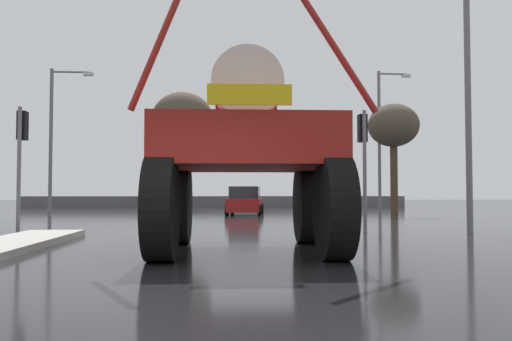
% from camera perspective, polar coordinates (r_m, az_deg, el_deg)
% --- Properties ---
extents(ground_plane, '(120.00, 120.00, 0.00)m').
position_cam_1_polar(ground_plane, '(24.79, -4.68, -5.14)').
color(ground_plane, black).
extents(oversize_sprayer, '(4.40, 5.25, 4.86)m').
position_cam_1_polar(oversize_sprayer, '(11.01, -1.09, 1.76)').
color(oversize_sprayer, black).
rests_on(oversize_sprayer, ground).
extents(sedan_ahead, '(2.28, 4.28, 1.52)m').
position_cam_1_polar(sedan_ahead, '(28.92, -1.18, -3.33)').
color(sedan_ahead, maroon).
rests_on(sedan_ahead, ground).
extents(traffic_signal_near_left, '(0.24, 0.54, 3.67)m').
position_cam_1_polar(traffic_signal_near_left, '(16.82, -23.88, 2.86)').
color(traffic_signal_near_left, slate).
rests_on(traffic_signal_near_left, ground).
extents(traffic_signal_near_right, '(0.24, 0.54, 3.67)m').
position_cam_1_polar(traffic_signal_near_right, '(16.39, 11.43, 2.85)').
color(traffic_signal_near_right, slate).
rests_on(traffic_signal_near_right, ground).
extents(traffic_signal_far_left, '(0.24, 0.55, 4.14)m').
position_cam_1_polar(traffic_signal_far_left, '(35.65, -10.74, 0.60)').
color(traffic_signal_far_left, slate).
rests_on(traffic_signal_far_left, ground).
extents(traffic_signal_far_right, '(0.24, 0.55, 4.09)m').
position_cam_1_polar(traffic_signal_far_right, '(35.53, -8.98, 0.53)').
color(traffic_signal_far_right, slate).
rests_on(traffic_signal_far_right, ground).
extents(streetlight_near_right, '(1.66, 0.24, 8.72)m').
position_cam_1_polar(streetlight_near_right, '(17.09, 22.10, 9.92)').
color(streetlight_near_right, slate).
rests_on(streetlight_near_right, ground).
extents(streetlight_far_left, '(2.18, 0.24, 7.50)m').
position_cam_1_polar(streetlight_far_left, '(28.82, -20.82, 3.81)').
color(streetlight_far_left, slate).
rests_on(streetlight_far_left, ground).
extents(streetlight_far_right, '(1.99, 0.24, 8.38)m').
position_cam_1_polar(streetlight_far_right, '(32.16, 13.36, 3.86)').
color(streetlight_far_right, slate).
rests_on(streetlight_far_right, ground).
extents(bare_tree_right, '(2.70, 2.70, 5.92)m').
position_cam_1_polar(bare_tree_right, '(29.20, 14.55, 4.54)').
color(bare_tree_right, '#473828').
rests_on(bare_tree_right, ground).
extents(bare_tree_far_center, '(4.10, 4.10, 8.03)m').
position_cam_1_polar(bare_tree_far_center, '(36.65, -7.89, 5.55)').
color(bare_tree_far_center, '#473828').
rests_on(bare_tree_far_center, ground).
extents(roadside_barrier, '(30.52, 0.24, 0.90)m').
position_cam_1_polar(roadside_barrier, '(42.15, -4.36, -3.38)').
color(roadside_barrier, '#59595B').
rests_on(roadside_barrier, ground).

